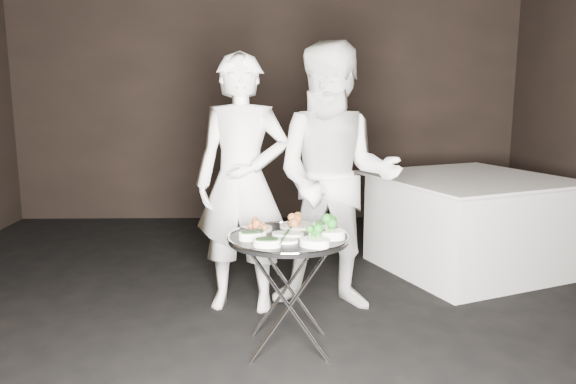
{
  "coord_description": "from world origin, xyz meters",
  "views": [
    {
      "loc": [
        0.13,
        -3.29,
        1.57
      ],
      "look_at": [
        0.2,
        0.07,
        0.95
      ],
      "focal_mm": 35.0,
      "sensor_mm": 36.0,
      "label": 1
    }
  ],
  "objects_px": {
    "waiter_right": "(336,179)",
    "waiter_left": "(242,183)",
    "serving_tray": "(289,238)",
    "dining_table": "(467,223)",
    "tray_stand": "(289,288)"
  },
  "relations": [
    {
      "from": "waiter_left",
      "to": "dining_table",
      "type": "height_order",
      "value": "waiter_left"
    },
    {
      "from": "serving_tray",
      "to": "waiter_right",
      "type": "height_order",
      "value": "waiter_right"
    },
    {
      "from": "waiter_left",
      "to": "dining_table",
      "type": "relative_size",
      "value": 1.26
    },
    {
      "from": "tray_stand",
      "to": "dining_table",
      "type": "height_order",
      "value": "dining_table"
    },
    {
      "from": "serving_tray",
      "to": "waiter_right",
      "type": "distance_m",
      "value": 0.8
    },
    {
      "from": "serving_tray",
      "to": "waiter_left",
      "type": "bearing_deg",
      "value": 114.21
    },
    {
      "from": "waiter_left",
      "to": "dining_table",
      "type": "xyz_separation_m",
      "value": [
        1.9,
        0.81,
        -0.5
      ]
    },
    {
      "from": "serving_tray",
      "to": "dining_table",
      "type": "height_order",
      "value": "dining_table"
    },
    {
      "from": "tray_stand",
      "to": "waiter_right",
      "type": "bearing_deg",
      "value": 62.97
    },
    {
      "from": "waiter_right",
      "to": "tray_stand",
      "type": "bearing_deg",
      "value": -106.59
    },
    {
      "from": "waiter_left",
      "to": "serving_tray",
      "type": "bearing_deg",
      "value": -57.8
    },
    {
      "from": "waiter_left",
      "to": "dining_table",
      "type": "bearing_deg",
      "value": 31.08
    },
    {
      "from": "waiter_right",
      "to": "waiter_left",
      "type": "bearing_deg",
      "value": -171.17
    },
    {
      "from": "serving_tray",
      "to": "tray_stand",
      "type": "bearing_deg",
      "value": 26.57
    },
    {
      "from": "tray_stand",
      "to": "serving_tray",
      "type": "xyz_separation_m",
      "value": [
        -0.0,
        -0.0,
        0.31
      ]
    }
  ]
}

